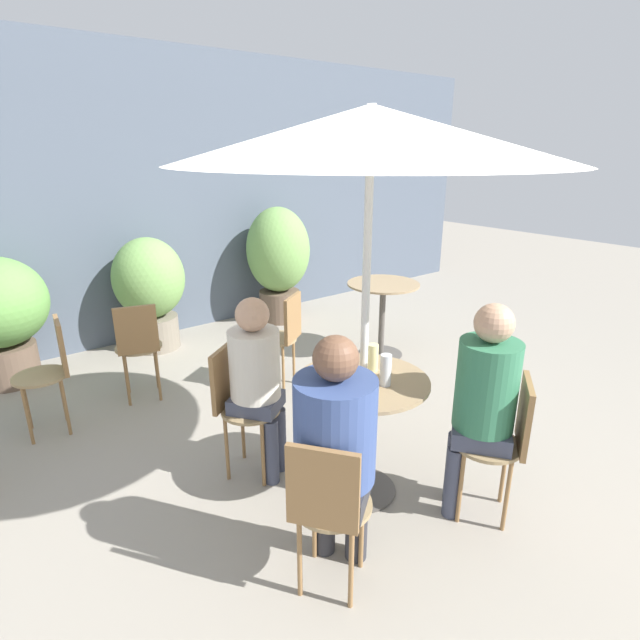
{
  "coord_description": "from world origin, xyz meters",
  "views": [
    {
      "loc": [
        -1.76,
        -1.83,
        2.01
      ],
      "look_at": [
        0.02,
        0.44,
        1.01
      ],
      "focal_mm": 28.0,
      "sensor_mm": 36.0,
      "label": 1
    }
  ],
  "objects_px": {
    "cafe_table_far": "(383,304)",
    "bistro_chair_4": "(138,342)",
    "bistro_chair_2": "(505,435)",
    "beer_glass_0": "(347,371)",
    "seated_person_2": "(483,394)",
    "potted_plant_2": "(278,257)",
    "seated_person_1": "(336,443)",
    "seated_person_0": "(257,372)",
    "bistro_chair_3": "(51,365)",
    "beer_glass_2": "(373,358)",
    "beer_glass_3": "(346,359)",
    "potted_plant_1": "(150,287)",
    "cafe_table_near": "(362,409)",
    "beer_glass_1": "(386,370)",
    "bistro_chair_1": "(328,503)",
    "bistro_chair_6": "(284,332)",
    "umbrella": "(371,136)",
    "bistro_chair_0": "(238,398)"
  },
  "relations": [
    {
      "from": "seated_person_2",
      "to": "umbrella",
      "type": "height_order",
      "value": "umbrella"
    },
    {
      "from": "bistro_chair_1",
      "to": "bistro_chair_0",
      "type": "bearing_deg",
      "value": -45.0
    },
    {
      "from": "cafe_table_near",
      "to": "beer_glass_1",
      "type": "relative_size",
      "value": 4.19
    },
    {
      "from": "bistro_chair_0",
      "to": "bistro_chair_3",
      "type": "bearing_deg",
      "value": 86.36
    },
    {
      "from": "beer_glass_1",
      "to": "bistro_chair_2",
      "type": "bearing_deg",
      "value": -50.63
    },
    {
      "from": "bistro_chair_1",
      "to": "potted_plant_2",
      "type": "bearing_deg",
      "value": -66.81
    },
    {
      "from": "seated_person_1",
      "to": "beer_glass_1",
      "type": "xyz_separation_m",
      "value": [
        0.57,
        0.26,
        0.1
      ]
    },
    {
      "from": "cafe_table_far",
      "to": "bistro_chair_4",
      "type": "xyz_separation_m",
      "value": [
        -2.25,
        0.51,
        -0.02
      ]
    },
    {
      "from": "beer_glass_2",
      "to": "beer_glass_3",
      "type": "distance_m",
      "value": 0.16
    },
    {
      "from": "beer_glass_2",
      "to": "potted_plant_2",
      "type": "height_order",
      "value": "potted_plant_2"
    },
    {
      "from": "seated_person_0",
      "to": "umbrella",
      "type": "height_order",
      "value": "umbrella"
    },
    {
      "from": "bistro_chair_3",
      "to": "beer_glass_2",
      "type": "distance_m",
      "value": 2.35
    },
    {
      "from": "umbrella",
      "to": "bistro_chair_1",
      "type": "bearing_deg",
      "value": -143.84
    },
    {
      "from": "cafe_table_near",
      "to": "bistro_chair_2",
      "type": "bearing_deg",
      "value": -53.84
    },
    {
      "from": "bistro_chair_6",
      "to": "potted_plant_2",
      "type": "height_order",
      "value": "potted_plant_2"
    },
    {
      "from": "cafe_table_near",
      "to": "potted_plant_1",
      "type": "height_order",
      "value": "potted_plant_1"
    },
    {
      "from": "bistro_chair_2",
      "to": "bistro_chair_6",
      "type": "distance_m",
      "value": 2.07
    },
    {
      "from": "cafe_table_near",
      "to": "bistro_chair_3",
      "type": "relative_size",
      "value": 0.89
    },
    {
      "from": "bistro_chair_2",
      "to": "bistro_chair_6",
      "type": "bearing_deg",
      "value": -124.87
    },
    {
      "from": "seated_person_1",
      "to": "potted_plant_2",
      "type": "xyz_separation_m",
      "value": [
        1.95,
        3.39,
        0.03
      ]
    },
    {
      "from": "bistro_chair_1",
      "to": "potted_plant_1",
      "type": "xyz_separation_m",
      "value": [
        0.52,
        3.54,
        0.13
      ]
    },
    {
      "from": "beer_glass_0",
      "to": "potted_plant_1",
      "type": "height_order",
      "value": "potted_plant_1"
    },
    {
      "from": "bistro_chair_3",
      "to": "potted_plant_2",
      "type": "distance_m",
      "value": 2.93
    },
    {
      "from": "potted_plant_2",
      "to": "seated_person_1",
      "type": "bearing_deg",
      "value": -119.86
    },
    {
      "from": "bistro_chair_6",
      "to": "beer_glass_1",
      "type": "relative_size",
      "value": 4.68
    },
    {
      "from": "bistro_chair_1",
      "to": "seated_person_0",
      "type": "relative_size",
      "value": 0.72
    },
    {
      "from": "bistro_chair_3",
      "to": "bistro_chair_4",
      "type": "bearing_deg",
      "value": 101.35
    },
    {
      "from": "beer_glass_2",
      "to": "bistro_chair_4",
      "type": "bearing_deg",
      "value": 111.67
    },
    {
      "from": "potted_plant_2",
      "to": "bistro_chair_4",
      "type": "bearing_deg",
      "value": -153.06
    },
    {
      "from": "seated_person_2",
      "to": "beer_glass_0",
      "type": "height_order",
      "value": "seated_person_2"
    },
    {
      "from": "beer_glass_3",
      "to": "potted_plant_1",
      "type": "height_order",
      "value": "potted_plant_1"
    },
    {
      "from": "cafe_table_far",
      "to": "umbrella",
      "type": "bearing_deg",
      "value": -138.06
    },
    {
      "from": "seated_person_2",
      "to": "potted_plant_1",
      "type": "relative_size",
      "value": 1.08
    },
    {
      "from": "seated_person_1",
      "to": "seated_person_0",
      "type": "bearing_deg",
      "value": -44.93
    },
    {
      "from": "seated_person_0",
      "to": "seated_person_1",
      "type": "height_order",
      "value": "seated_person_1"
    },
    {
      "from": "bistro_chair_0",
      "to": "seated_person_1",
      "type": "distance_m",
      "value": 1.05
    },
    {
      "from": "seated_person_1",
      "to": "seated_person_2",
      "type": "bearing_deg",
      "value": -135.1
    },
    {
      "from": "seated_person_1",
      "to": "beer_glass_2",
      "type": "distance_m",
      "value": 0.79
    },
    {
      "from": "seated_person_2",
      "to": "potted_plant_2",
      "type": "relative_size",
      "value": 0.93
    },
    {
      "from": "bistro_chair_1",
      "to": "potted_plant_2",
      "type": "distance_m",
      "value": 4.05
    },
    {
      "from": "seated_person_2",
      "to": "beer_glass_0",
      "type": "xyz_separation_m",
      "value": [
        -0.52,
        0.52,
        0.1
      ]
    },
    {
      "from": "seated_person_1",
      "to": "seated_person_2",
      "type": "relative_size",
      "value": 1.0
    },
    {
      "from": "seated_person_2",
      "to": "beer_glass_1",
      "type": "xyz_separation_m",
      "value": [
        -0.34,
        0.4,
        0.09
      ]
    },
    {
      "from": "bistro_chair_3",
      "to": "beer_glass_0",
      "type": "relative_size",
      "value": 4.45
    },
    {
      "from": "bistro_chair_0",
      "to": "beer_glass_0",
      "type": "relative_size",
      "value": 4.45
    },
    {
      "from": "bistro_chair_4",
      "to": "beer_glass_1",
      "type": "distance_m",
      "value": 2.22
    },
    {
      "from": "bistro_chair_1",
      "to": "beer_glass_2",
      "type": "distance_m",
      "value": 0.98
    },
    {
      "from": "beer_glass_1",
      "to": "beer_glass_3",
      "type": "distance_m",
      "value": 0.27
    },
    {
      "from": "bistro_chair_2",
      "to": "beer_glass_0",
      "type": "relative_size",
      "value": 4.45
    },
    {
      "from": "cafe_table_far",
      "to": "bistro_chair_1",
      "type": "relative_size",
      "value": 0.89
    }
  ]
}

